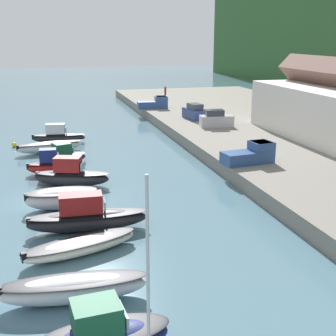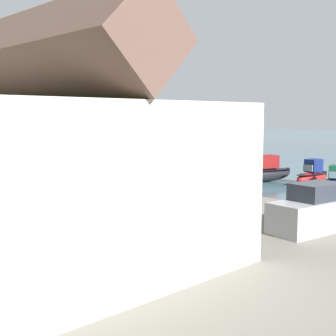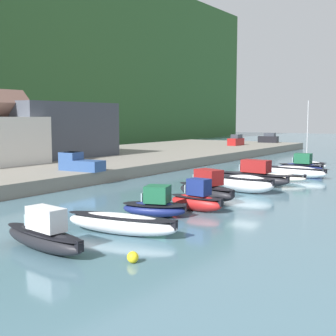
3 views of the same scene
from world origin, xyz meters
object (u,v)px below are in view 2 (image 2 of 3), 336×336
at_px(moored_boat_4, 264,172).
at_px(mooring_buoy_1, 173,155).
at_px(moored_boat_9, 121,157).
at_px(parked_car_2, 313,211).
at_px(moored_boat_3, 312,175).
at_px(moored_boat_10, 98,157).
at_px(moored_boat_5, 228,168).
at_px(moored_boat_6, 188,165).
at_px(moored_boat_8, 148,161).
at_px(pickup_truck_1, 125,173).
at_px(moored_boat_7, 172,166).

height_order(moored_boat_4, mooring_buoy_1, moored_boat_4).
height_order(moored_boat_9, parked_car_2, parked_car_2).
bearing_deg(mooring_buoy_1, moored_boat_3, 160.43).
xyz_separation_m(moored_boat_10, parked_car_2, (-43.59, 19.30, 1.61)).
bearing_deg(moored_boat_5, moored_boat_10, 4.23).
xyz_separation_m(moored_boat_3, moored_boat_6, (14.33, 1.89, 0.08)).
xyz_separation_m(moored_boat_6, parked_car_2, (-25.94, 19.12, 1.28)).
bearing_deg(moored_boat_8, moored_boat_3, -175.22).
relative_size(moored_boat_3, mooring_buoy_1, 7.02).
distance_m(moored_boat_5, mooring_buoy_1, 22.47).
distance_m(moored_boat_3, moored_boat_4, 4.61).
height_order(moored_boat_3, parked_car_2, parked_car_2).
bearing_deg(moored_boat_9, moored_boat_8, -173.65).
xyz_separation_m(moored_boat_6, moored_boat_10, (17.66, -0.18, -0.33)).
relative_size(moored_boat_3, pickup_truck_1, 0.93).
relative_size(moored_boat_6, mooring_buoy_1, 12.61).
height_order(moored_boat_3, moored_boat_8, moored_boat_3).
height_order(moored_boat_7, mooring_buoy_1, moored_boat_7).
bearing_deg(moored_boat_6, mooring_buoy_1, -36.21).
relative_size(moored_boat_6, moored_boat_7, 1.10).
distance_m(moored_boat_4, moored_boat_9, 22.97).
bearing_deg(moored_boat_6, moored_boat_5, -159.83).
bearing_deg(pickup_truck_1, moored_boat_6, -68.33).
distance_m(moored_boat_4, moored_boat_7, 13.40).
xyz_separation_m(moored_boat_7, moored_boat_10, (14.30, 0.56, 0.10)).
distance_m(moored_boat_5, pickup_truck_1, 17.81).
bearing_deg(pickup_truck_1, moored_boat_4, -101.77).
height_order(moored_boat_4, moored_boat_9, moored_boat_4).
bearing_deg(moored_boat_4, moored_boat_5, 6.44).
bearing_deg(moored_boat_10, parked_car_2, 160.28).
height_order(moored_boat_10, mooring_buoy_1, moored_boat_10).
distance_m(moored_boat_5, moored_boat_10, 22.32).
bearing_deg(moored_boat_5, mooring_buoy_1, -27.98).
bearing_deg(moored_boat_4, moored_boat_9, 17.43).
distance_m(moored_boat_7, pickup_truck_1, 20.54).
bearing_deg(pickup_truck_1, moored_boat_10, -38.13).
bearing_deg(moored_boat_4, moored_boat_10, 18.64).
relative_size(moored_boat_10, mooring_buoy_1, 13.89).
bearing_deg(moored_boat_3, pickup_truck_1, 76.01).
height_order(moored_boat_7, moored_boat_9, moored_boat_9).
bearing_deg(moored_boat_3, moored_boat_9, 6.55).
bearing_deg(moored_boat_5, moored_boat_9, 3.46).
height_order(moored_boat_3, moored_boat_6, moored_boat_6).
bearing_deg(moored_boat_9, moored_boat_3, 178.09).
bearing_deg(mooring_buoy_1, moored_boat_4, 154.28).
distance_m(moored_boat_8, mooring_buoy_1, 12.60).
height_order(moored_boat_9, moored_boat_10, moored_boat_10).
relative_size(moored_boat_4, moored_boat_9, 1.18).
relative_size(moored_boat_7, moored_boat_9, 1.30).
bearing_deg(moored_boat_10, moored_boat_9, -169.82).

